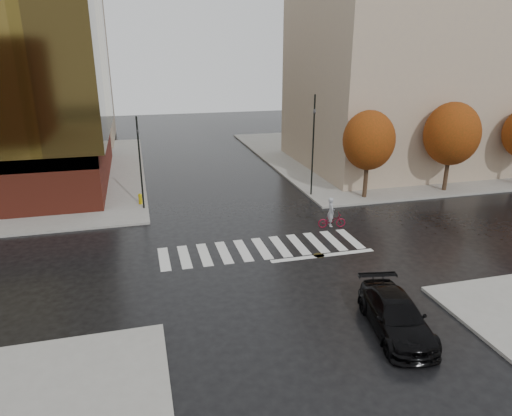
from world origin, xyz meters
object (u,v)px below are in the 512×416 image
(traffic_light_nw, at_px, (140,158))
(fire_hydrant, at_px, (140,198))
(sedan, at_px, (396,315))
(cyclist, at_px, (331,217))
(traffic_light_ne, at_px, (313,139))

(traffic_light_nw, xyz_separation_m, fire_hydrant, (-0.20, 1.00, -3.14))
(sedan, height_order, cyclist, cyclist)
(sedan, relative_size, fire_hydrant, 6.30)
(cyclist, bearing_deg, fire_hydrant, 65.67)
(traffic_light_ne, height_order, fire_hydrant, traffic_light_ne)
(cyclist, height_order, traffic_light_ne, traffic_light_ne)
(sedan, relative_size, traffic_light_ne, 0.66)
(sedan, distance_m, cyclist, 11.35)
(cyclist, height_order, fire_hydrant, cyclist)
(sedan, distance_m, fire_hydrant, 20.93)
(traffic_light_ne, relative_size, fire_hydrant, 9.59)
(sedan, bearing_deg, cyclist, 88.97)
(fire_hydrant, bearing_deg, sedan, -62.99)
(traffic_light_nw, distance_m, fire_hydrant, 3.30)
(sedan, distance_m, traffic_light_nw, 20.18)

